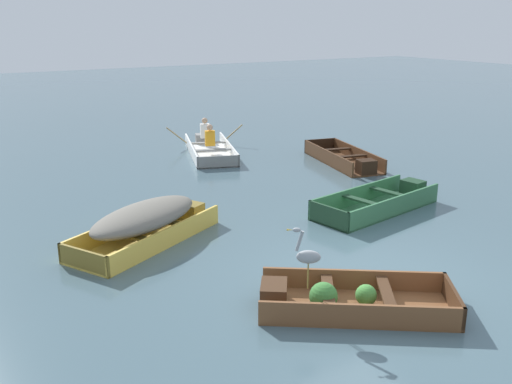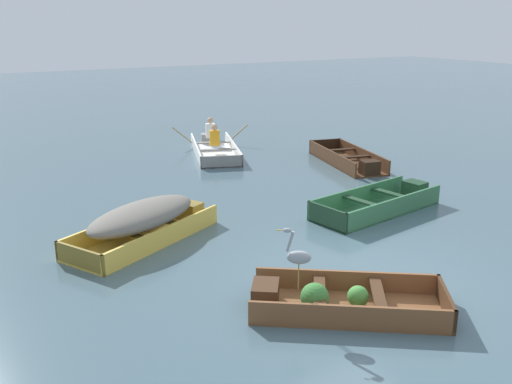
# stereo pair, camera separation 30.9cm
# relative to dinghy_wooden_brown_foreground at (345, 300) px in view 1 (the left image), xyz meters

# --- Properties ---
(ground_plane) EXTENTS (80.00, 80.00, 0.00)m
(ground_plane) POSITION_rel_dinghy_wooden_brown_foreground_xyz_m (0.86, 0.54, -0.14)
(ground_plane) COLOR #47606B
(dinghy_wooden_brown_foreground) EXTENTS (2.79, 2.41, 0.43)m
(dinghy_wooden_brown_foreground) POSITION_rel_dinghy_wooden_brown_foreground_xyz_m (0.00, 0.00, 0.00)
(dinghy_wooden_brown_foreground) COLOR brown
(dinghy_wooden_brown_foreground) RESTS_ON ground
(skiff_green_near_moored) EXTENTS (3.11, 1.52, 0.41)m
(skiff_green_near_moored) POSITION_rel_dinghy_wooden_brown_foreground_xyz_m (3.41, 2.97, 0.00)
(skiff_green_near_moored) COLOR #387047
(skiff_green_near_moored) RESTS_ON ground
(skiff_yellow_mid_moored) EXTENTS (3.13, 2.35, 0.68)m
(skiff_yellow_mid_moored) POSITION_rel_dinghy_wooden_brown_foreground_xyz_m (-1.42, 3.79, 0.25)
(skiff_yellow_mid_moored) COLOR #E5BC47
(skiff_yellow_mid_moored) RESTS_ON ground
(skiff_dark_varnish_far_moored) EXTENTS (1.61, 3.13, 0.39)m
(skiff_dark_varnish_far_moored) POSITION_rel_dinghy_wooden_brown_foreground_xyz_m (5.26, 6.35, -0.00)
(skiff_dark_varnish_far_moored) COLOR #4C2D19
(skiff_dark_varnish_far_moored) RESTS_ON ground
(rowboat_white_with_crew) EXTENTS (2.61, 3.51, 0.90)m
(rowboat_white_with_crew) POSITION_rel_dinghy_wooden_brown_foreground_xyz_m (2.69, 9.50, 0.03)
(rowboat_white_with_crew) COLOR white
(rowboat_white_with_crew) RESTS_ON ground
(heron_on_dinghy) EXTENTS (0.42, 0.32, 0.84)m
(heron_on_dinghy) POSITION_rel_dinghy_wooden_brown_foreground_xyz_m (-0.58, 0.11, 0.75)
(heron_on_dinghy) COLOR olive
(heron_on_dinghy) RESTS_ON dinghy_wooden_brown_foreground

